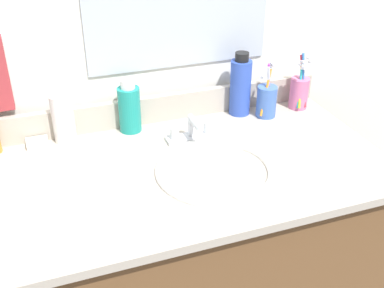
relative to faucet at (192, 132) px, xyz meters
The scene contains 12 objects.
vanity_cabinet 0.46m from the faucet, 117.16° to the right, with size 1.12×0.57×0.75m, color brown.
countertop 0.16m from the faucet, 117.16° to the right, with size 1.16×0.62×0.02m, color #B2A899.
backsplash 0.18m from the faucet, 114.42° to the left, with size 1.16×0.02×0.09m, color #B2A899.
back_wall 0.28m from the faucet, 108.10° to the left, with size 2.26×0.04×1.30m, color white.
sink_basin 0.20m from the faucet, 90.00° to the right, with size 0.34×0.34×0.11m.
faucet is the anchor object (origin of this frame).
bottle_shampoo_blue 0.26m from the faucet, 29.35° to the left, with size 0.07×0.07×0.22m.
bottle_lotion_white 0.39m from the faucet, 161.44° to the left, with size 0.07×0.07×0.18m.
bottle_mouthwash_teal 0.21m from the faucet, 142.70° to the left, with size 0.07×0.07×0.17m.
cup_pink 0.44m from the faucet, 12.14° to the left, with size 0.06×0.08×0.20m.
cup_blue_plastic 0.30m from the faucet, 13.94° to the left, with size 0.07×0.07×0.19m.
soap_bar 0.47m from the faucet, 165.38° to the left, with size 0.06×0.04×0.02m, color white.
Camera 1 is at (-0.37, -1.08, 1.51)m, focal length 44.82 mm.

